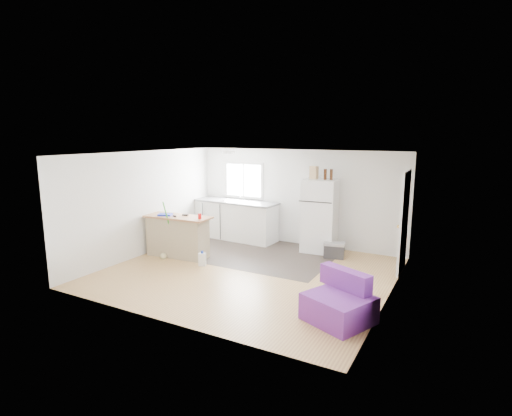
# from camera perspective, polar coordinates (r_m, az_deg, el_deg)

# --- Properties ---
(room) EXTENTS (5.51, 5.01, 2.41)m
(room) POSITION_cam_1_polar(r_m,az_deg,el_deg) (7.93, -1.13, -0.94)
(room) COLOR #AC7A48
(room) RESTS_ON ground
(vinyl_zone) EXTENTS (4.05, 2.50, 0.00)m
(vinyl_zone) POSITION_cam_1_polar(r_m,az_deg,el_deg) (9.62, -1.18, -6.22)
(vinyl_zone) COLOR #332D26
(vinyl_zone) RESTS_ON floor
(window) EXTENTS (1.18, 0.06, 0.98)m
(window) POSITION_cam_1_polar(r_m,az_deg,el_deg) (10.77, -1.76, 3.99)
(window) COLOR white
(window) RESTS_ON back_wall
(interior_door) EXTENTS (0.11, 0.92, 2.10)m
(interior_door) POSITION_cam_1_polar(r_m,az_deg,el_deg) (8.56, 20.37, -2.00)
(interior_door) COLOR white
(interior_door) RESTS_ON right_wall
(ceiling_fixture) EXTENTS (0.30, 0.30, 0.07)m
(ceiling_fixture) POSITION_cam_1_polar(r_m,az_deg,el_deg) (9.42, -3.92, 7.98)
(ceiling_fixture) COLOR white
(ceiling_fixture) RESTS_ON ceiling
(kitchen_cabinets) EXTENTS (2.35, 0.84, 1.33)m
(kitchen_cabinets) POSITION_cam_1_polar(r_m,az_deg,el_deg) (10.67, -2.89, -1.66)
(kitchen_cabinets) COLOR white
(kitchen_cabinets) RESTS_ON floor
(peninsula) EXTENTS (1.58, 0.70, 0.95)m
(peninsula) POSITION_cam_1_polar(r_m,az_deg,el_deg) (9.32, -11.12, -3.93)
(peninsula) COLOR tan
(peninsula) RESTS_ON floor
(refrigerator) EXTENTS (0.82, 0.79, 1.74)m
(refrigerator) POSITION_cam_1_polar(r_m,az_deg,el_deg) (9.59, 9.11, -1.08)
(refrigerator) COLOR white
(refrigerator) RESTS_ON floor
(cooler) EXTENTS (0.52, 0.41, 0.36)m
(cooler) POSITION_cam_1_polar(r_m,az_deg,el_deg) (9.29, 11.11, -5.88)
(cooler) COLOR #313134
(cooler) RESTS_ON floor
(purple_seat) EXTENTS (1.13, 1.13, 0.72)m
(purple_seat) POSITION_cam_1_polar(r_m,az_deg,el_deg) (6.30, 11.87, -13.21)
(purple_seat) COLOR #71309C
(purple_seat) RESTS_ON floor
(cleaner_jug) EXTENTS (0.18, 0.15, 0.33)m
(cleaner_jug) POSITION_cam_1_polar(r_m,az_deg,el_deg) (8.65, -7.68, -7.27)
(cleaner_jug) COLOR white
(cleaner_jug) RESTS_ON floor
(mop) EXTENTS (0.26, 0.37, 1.33)m
(mop) POSITION_cam_1_polar(r_m,az_deg,el_deg) (9.25, -12.85, -5.71)
(mop) COLOR green
(mop) RESTS_ON floor
(red_cup) EXTENTS (0.09, 0.09, 0.12)m
(red_cup) POSITION_cam_1_polar(r_m,az_deg,el_deg) (8.80, -8.05, -1.17)
(red_cup) COLOR red
(red_cup) RESTS_ON peninsula
(blue_tray) EXTENTS (0.36, 0.32, 0.04)m
(blue_tray) POSITION_cam_1_polar(r_m,az_deg,el_deg) (9.34, -12.86, -0.93)
(blue_tray) COLOR #1424BE
(blue_tray) RESTS_ON peninsula
(tool_a) EXTENTS (0.14, 0.06, 0.03)m
(tool_a) POSITION_cam_1_polar(r_m,az_deg,el_deg) (9.22, -10.09, -0.99)
(tool_a) COLOR black
(tool_a) RESTS_ON peninsula
(tool_b) EXTENTS (0.11, 0.08, 0.03)m
(tool_b) POSITION_cam_1_polar(r_m,az_deg,el_deg) (9.16, -11.57, -1.13)
(tool_b) COLOR black
(tool_b) RESTS_ON peninsula
(cardboard_box) EXTENTS (0.22, 0.16, 0.30)m
(cardboard_box) POSITION_cam_1_polar(r_m,az_deg,el_deg) (9.45, 8.28, 5.03)
(cardboard_box) COLOR tan
(cardboard_box) RESTS_ON refrigerator
(bottle_left) EXTENTS (0.09, 0.09, 0.25)m
(bottle_left) POSITION_cam_1_polar(r_m,az_deg,el_deg) (9.33, 9.86, 4.76)
(bottle_left) COLOR #3C1D0B
(bottle_left) RESTS_ON refrigerator
(bottle_right) EXTENTS (0.09, 0.09, 0.25)m
(bottle_right) POSITION_cam_1_polar(r_m,az_deg,el_deg) (9.35, 10.71, 4.74)
(bottle_right) COLOR #3C1D0B
(bottle_right) RESTS_ON refrigerator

